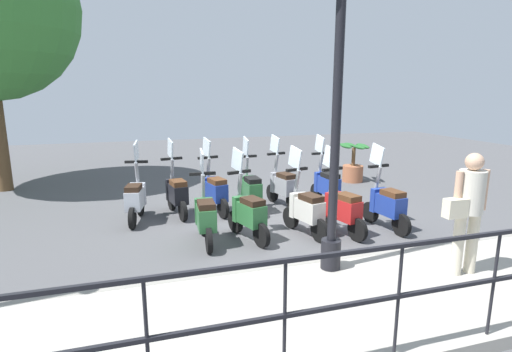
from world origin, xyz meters
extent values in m
plane|color=#4C4C4F|center=(0.00, 0.00, 0.00)|extent=(28.00, 28.00, 0.00)
cube|color=#A39E93|center=(-3.20, 0.00, 0.07)|extent=(2.20, 20.00, 0.15)
cube|color=gray|center=(-2.15, 0.00, 0.07)|extent=(0.10, 20.00, 0.15)
cube|color=black|center=(-4.20, 0.00, 1.20)|extent=(0.04, 16.00, 0.04)
cube|color=black|center=(-4.20, 0.00, 0.73)|extent=(0.04, 16.00, 0.04)
cylinder|color=black|center=(-4.20, -0.53, 0.68)|extent=(0.03, 0.03, 1.05)
cylinder|color=black|center=(-4.20, 0.53, 0.68)|extent=(0.03, 0.03, 1.05)
cylinder|color=black|center=(-4.20, 1.60, 0.68)|extent=(0.03, 0.03, 1.05)
cylinder|color=black|center=(-4.20, 2.67, 0.68)|extent=(0.03, 0.03, 1.05)
cylinder|color=black|center=(-2.40, 0.25, 0.35)|extent=(0.26, 0.26, 0.40)
cylinder|color=black|center=(-2.40, 0.25, 2.27)|extent=(0.12, 0.12, 4.23)
cylinder|color=beige|center=(-3.04, -1.45, 0.56)|extent=(0.14, 0.14, 0.82)
cylinder|color=beige|center=(-3.04, -1.23, 0.56)|extent=(0.14, 0.14, 0.82)
cylinder|color=beige|center=(-3.04, -1.34, 1.25)|extent=(0.33, 0.33, 0.55)
sphere|color=tan|center=(-3.04, -1.34, 1.63)|extent=(0.22, 0.22, 0.22)
cylinder|color=tan|center=(-3.04, -1.54, 1.26)|extent=(0.09, 0.09, 0.52)
cylinder|color=tan|center=(-3.03, -1.14, 1.26)|extent=(0.09, 0.09, 0.52)
cube|color=beige|center=(-3.08, -1.08, 1.07)|extent=(0.15, 0.28, 0.24)
cylinder|color=#9E5B3D|center=(2.74, -3.10, 0.23)|extent=(0.56, 0.56, 0.45)
cylinder|color=brown|center=(2.74, -3.10, 0.70)|extent=(0.10, 0.10, 0.50)
ellipsoid|color=#235B28|center=(2.99, -3.10, 1.00)|extent=(0.56, 0.16, 0.10)
ellipsoid|color=#235B28|center=(2.49, -3.10, 1.00)|extent=(0.56, 0.16, 0.10)
ellipsoid|color=#235B28|center=(2.74, -2.85, 1.00)|extent=(0.56, 0.16, 0.10)
ellipsoid|color=#235B28|center=(2.74, -3.35, 1.00)|extent=(0.56, 0.16, 0.10)
ellipsoid|color=#235B28|center=(2.92, -2.92, 1.00)|extent=(0.56, 0.16, 0.10)
ellipsoid|color=#235B28|center=(2.56, -3.28, 1.00)|extent=(0.56, 0.16, 0.10)
cylinder|color=black|center=(-0.49, -1.59, 0.20)|extent=(0.41, 0.12, 0.40)
cylinder|color=black|center=(-1.32, -1.68, 0.20)|extent=(0.41, 0.12, 0.40)
cube|color=navy|center=(-0.99, -1.65, 0.48)|extent=(0.63, 0.34, 0.36)
cube|color=navy|center=(-0.70, -1.61, 0.50)|extent=(0.15, 0.31, 0.44)
cube|color=#4C2D19|center=(-1.06, -1.65, 0.71)|extent=(0.43, 0.30, 0.10)
cylinder|color=gray|center=(-0.64, -1.61, 0.85)|extent=(0.19, 0.09, 0.55)
cube|color=black|center=(-0.64, -1.61, 1.13)|extent=(0.11, 0.44, 0.05)
cube|color=silver|center=(-0.58, -1.60, 1.33)|extent=(0.39, 0.07, 0.42)
cylinder|color=black|center=(-0.51, -0.62, 0.20)|extent=(0.41, 0.18, 0.40)
cylinder|color=black|center=(-1.32, -0.82, 0.20)|extent=(0.41, 0.18, 0.40)
cube|color=#B21E1E|center=(-1.00, -0.74, 0.48)|extent=(0.65, 0.42, 0.36)
cube|color=#B21E1E|center=(-0.71, -0.67, 0.50)|extent=(0.19, 0.32, 0.44)
cube|color=#4C2D19|center=(-1.06, -0.76, 0.71)|extent=(0.45, 0.35, 0.10)
cylinder|color=gray|center=(-0.66, -0.65, 0.85)|extent=(0.19, 0.11, 0.55)
cube|color=black|center=(-0.66, -0.65, 1.13)|extent=(0.17, 0.44, 0.05)
cube|color=silver|center=(-0.60, -0.64, 1.33)|extent=(0.38, 0.12, 0.42)
cylinder|color=black|center=(-0.36, 0.00, 0.20)|extent=(0.41, 0.17, 0.40)
cylinder|color=black|center=(-1.16, -0.20, 0.20)|extent=(0.41, 0.17, 0.40)
cube|color=beige|center=(-0.84, -0.12, 0.48)|extent=(0.65, 0.41, 0.36)
cube|color=beige|center=(-0.56, -0.05, 0.50)|extent=(0.19, 0.32, 0.44)
cube|color=black|center=(-0.91, -0.14, 0.71)|extent=(0.45, 0.35, 0.10)
cylinder|color=gray|center=(-0.50, -0.04, 0.85)|extent=(0.19, 0.11, 0.55)
cube|color=black|center=(-0.50, -0.04, 1.13)|extent=(0.16, 0.44, 0.05)
cube|color=silver|center=(-0.44, -0.03, 1.33)|extent=(0.38, 0.12, 0.42)
cylinder|color=black|center=(-0.29, 1.03, 0.20)|extent=(0.41, 0.19, 0.40)
cylinder|color=black|center=(-1.08, 0.80, 0.20)|extent=(0.41, 0.19, 0.40)
cube|color=#2D6B38|center=(-0.77, 0.89, 0.48)|extent=(0.65, 0.44, 0.36)
cube|color=#2D6B38|center=(-0.49, 0.97, 0.50)|extent=(0.20, 0.32, 0.44)
cube|color=black|center=(-0.83, 0.87, 0.71)|extent=(0.46, 0.36, 0.10)
cylinder|color=gray|center=(-0.43, 0.99, 0.85)|extent=(0.20, 0.12, 0.55)
cube|color=black|center=(-0.43, 0.99, 1.13)|extent=(0.18, 0.44, 0.05)
cube|color=silver|center=(-0.37, 1.01, 1.33)|extent=(0.38, 0.14, 0.42)
cylinder|color=black|center=(-0.23, 1.61, 0.20)|extent=(0.40, 0.10, 0.40)
cylinder|color=black|center=(-1.06, 1.65, 0.20)|extent=(0.40, 0.10, 0.40)
cube|color=#2D6B38|center=(-0.73, 1.63, 0.48)|extent=(0.61, 0.31, 0.36)
cube|color=#2D6B38|center=(-0.44, 1.62, 0.50)|extent=(0.14, 0.31, 0.44)
cube|color=black|center=(-0.80, 1.64, 0.71)|extent=(0.41, 0.28, 0.10)
cylinder|color=gray|center=(-0.38, 1.61, 0.85)|extent=(0.19, 0.08, 0.55)
cube|color=black|center=(-0.38, 1.61, 1.13)|extent=(0.08, 0.44, 0.05)
cube|color=silver|center=(-0.32, 1.61, 1.33)|extent=(0.39, 0.05, 0.42)
cylinder|color=black|center=(1.20, -1.25, 0.20)|extent=(0.41, 0.11, 0.40)
cylinder|color=black|center=(0.37, -1.32, 0.20)|extent=(0.41, 0.11, 0.40)
cube|color=navy|center=(0.70, -1.29, 0.48)|extent=(0.62, 0.33, 0.36)
cube|color=navy|center=(0.99, -1.27, 0.50)|extent=(0.14, 0.31, 0.44)
cube|color=black|center=(0.63, -1.30, 0.71)|extent=(0.42, 0.29, 0.10)
cylinder|color=gray|center=(1.05, -1.26, 0.85)|extent=(0.19, 0.08, 0.55)
cube|color=black|center=(1.05, -1.26, 1.13)|extent=(0.09, 0.44, 0.05)
cube|color=silver|center=(1.11, -1.26, 1.33)|extent=(0.39, 0.06, 0.42)
cylinder|color=black|center=(1.44, -0.27, 0.20)|extent=(0.41, 0.16, 0.40)
cylinder|color=black|center=(0.63, -0.44, 0.20)|extent=(0.41, 0.16, 0.40)
cube|color=gray|center=(0.95, -0.37, 0.48)|extent=(0.64, 0.40, 0.36)
cube|color=gray|center=(1.24, -0.31, 0.50)|extent=(0.18, 0.32, 0.44)
cube|color=black|center=(0.89, -0.39, 0.71)|extent=(0.45, 0.34, 0.10)
cylinder|color=gray|center=(1.30, -0.30, 0.85)|extent=(0.19, 0.11, 0.55)
cube|color=black|center=(1.30, -0.30, 1.13)|extent=(0.15, 0.44, 0.05)
cube|color=silver|center=(1.36, -0.29, 1.33)|extent=(0.39, 0.11, 0.42)
cylinder|color=black|center=(1.27, 0.43, 0.20)|extent=(0.40, 0.09, 0.40)
cylinder|color=black|center=(0.44, 0.41, 0.20)|extent=(0.40, 0.09, 0.40)
cube|color=#2D6B38|center=(0.77, 0.42, 0.48)|extent=(0.61, 0.29, 0.36)
cube|color=#2D6B38|center=(1.06, 0.43, 0.50)|extent=(0.13, 0.30, 0.44)
cube|color=black|center=(0.70, 0.42, 0.71)|extent=(0.41, 0.27, 0.10)
cylinder|color=gray|center=(1.12, 0.43, 0.85)|extent=(0.18, 0.07, 0.55)
cube|color=black|center=(1.12, 0.43, 1.13)|extent=(0.07, 0.44, 0.05)
cube|color=silver|center=(1.18, 0.43, 1.33)|extent=(0.39, 0.04, 0.42)
cylinder|color=black|center=(1.37, 1.27, 0.20)|extent=(0.41, 0.17, 0.40)
cylinder|color=black|center=(0.56, 1.07, 0.20)|extent=(0.41, 0.17, 0.40)
cube|color=navy|center=(0.88, 1.15, 0.48)|extent=(0.65, 0.41, 0.36)
cube|color=navy|center=(1.16, 1.22, 0.50)|extent=(0.19, 0.32, 0.44)
cube|color=#4C2D19|center=(0.81, 1.13, 0.71)|extent=(0.45, 0.35, 0.10)
cylinder|color=gray|center=(1.22, 1.23, 0.85)|extent=(0.19, 0.11, 0.55)
cube|color=black|center=(1.22, 1.23, 1.13)|extent=(0.16, 0.44, 0.05)
cube|color=silver|center=(1.28, 1.25, 1.33)|extent=(0.38, 0.12, 0.42)
cylinder|color=black|center=(1.44, 2.00, 0.20)|extent=(0.41, 0.15, 0.40)
cylinder|color=black|center=(0.62, 1.86, 0.20)|extent=(0.41, 0.15, 0.40)
cube|color=black|center=(0.95, 1.91, 0.48)|extent=(0.64, 0.38, 0.36)
cube|color=black|center=(1.23, 1.96, 0.50)|extent=(0.17, 0.32, 0.44)
cube|color=#4C2D19|center=(0.88, 1.90, 0.71)|extent=(0.44, 0.32, 0.10)
cylinder|color=gray|center=(1.29, 1.97, 0.85)|extent=(0.19, 0.10, 0.55)
cube|color=black|center=(1.29, 1.97, 1.13)|extent=(0.13, 0.44, 0.05)
cube|color=silver|center=(1.35, 1.98, 1.33)|extent=(0.39, 0.10, 0.42)
cylinder|color=black|center=(1.27, 2.63, 0.20)|extent=(0.41, 0.16, 0.40)
cylinder|color=black|center=(0.45, 2.80, 0.20)|extent=(0.41, 0.16, 0.40)
cube|color=#B7BCC6|center=(0.78, 2.73, 0.48)|extent=(0.64, 0.39, 0.36)
cube|color=#B7BCC6|center=(1.06, 2.67, 0.50)|extent=(0.18, 0.32, 0.44)
cube|color=black|center=(0.71, 2.75, 0.71)|extent=(0.44, 0.33, 0.10)
cylinder|color=gray|center=(1.12, 2.66, 0.85)|extent=(0.19, 0.10, 0.55)
cube|color=black|center=(1.12, 2.66, 1.13)|extent=(0.15, 0.44, 0.05)
cube|color=silver|center=(1.18, 2.65, 1.33)|extent=(0.39, 0.11, 0.42)
camera|label=1|loc=(-6.89, 2.66, 2.49)|focal=28.00mm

